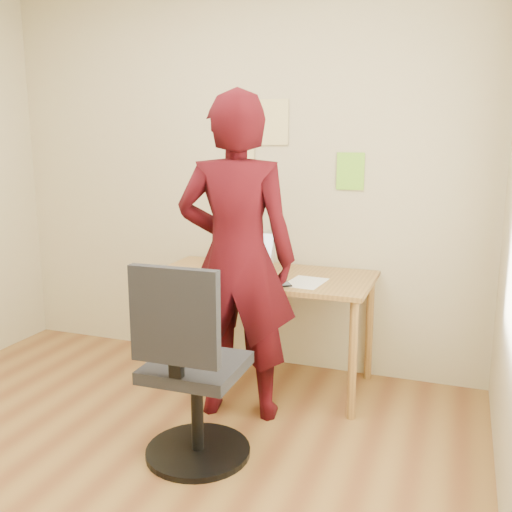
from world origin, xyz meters
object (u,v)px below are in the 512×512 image
at_px(person, 237,259).
at_px(desk, 262,287).
at_px(office_chair, 191,379).
at_px(phone, 285,284).
at_px(laptop, 242,264).

bearing_deg(person, desk, -100.70).
relative_size(desk, office_chair, 1.36).
bearing_deg(office_chair, desk, 88.29).
height_order(phone, person, person).
bearing_deg(laptop, desk, 5.62).
distance_m(phone, person, 0.36).
height_order(desk, office_chair, office_chair).
height_order(laptop, person, person).
bearing_deg(phone, desk, 102.50).
xyz_separation_m(phone, person, (-0.21, -0.23, 0.18)).
distance_m(phone, office_chair, 0.89).
height_order(desk, phone, phone).
relative_size(laptop, phone, 3.19).
relative_size(phone, office_chair, 0.13).
distance_m(desk, phone, 0.31).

